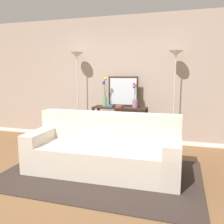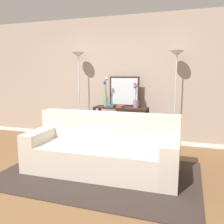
{
  "view_description": "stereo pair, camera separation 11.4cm",
  "coord_description": "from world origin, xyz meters",
  "views": [
    {
      "loc": [
        1.57,
        -2.95,
        1.48
      ],
      "look_at": [
        0.35,
        1.1,
        0.82
      ],
      "focal_mm": 38.25,
      "sensor_mm": 36.0,
      "label": 1
    },
    {
      "loc": [
        1.68,
        -2.92,
        1.48
      ],
      "look_at": [
        0.35,
        1.1,
        0.82
      ],
      "focal_mm": 38.25,
      "sensor_mm": 36.0,
      "label": 2
    }
  ],
  "objects": [
    {
      "name": "ground_plane",
      "position": [
        0.0,
        0.0,
        -0.01
      ],
      "size": [
        16.0,
        16.0,
        0.02
      ],
      "primitive_type": "cube",
      "color": "brown"
    },
    {
      "name": "back_wall",
      "position": [
        0.0,
        2.26,
        1.37
      ],
      "size": [
        12.0,
        0.15,
        2.74
      ],
      "color": "white",
      "rests_on": "ground"
    },
    {
      "name": "area_rug",
      "position": [
        0.43,
        0.26,
        0.01
      ],
      "size": [
        2.92,
        1.87,
        0.01
      ],
      "color": "#332823",
      "rests_on": "ground"
    },
    {
      "name": "couch",
      "position": [
        0.43,
        0.42,
        0.31
      ],
      "size": [
        2.32,
        0.97,
        0.88
      ],
      "color": "beige",
      "rests_on": "ground"
    },
    {
      "name": "console_table",
      "position": [
        0.3,
        1.85,
        0.56
      ],
      "size": [
        1.13,
        0.37,
        0.82
      ],
      "color": "black",
      "rests_on": "ground"
    },
    {
      "name": "floor_lamp_left",
      "position": [
        -0.69,
        1.91,
        1.55
      ],
      "size": [
        0.28,
        0.28,
        1.97
      ],
      "color": "silver",
      "rests_on": "ground"
    },
    {
      "name": "floor_lamp_right",
      "position": [
        1.4,
        1.91,
        1.53
      ],
      "size": [
        0.28,
        0.28,
        1.94
      ],
      "color": "silver",
      "rests_on": "ground"
    },
    {
      "name": "wall_mirror",
      "position": [
        0.33,
        2.0,
        1.13
      ],
      "size": [
        0.65,
        0.02,
        0.63
      ],
      "color": "black",
      "rests_on": "console_table"
    },
    {
      "name": "vase_tall_flowers",
      "position": [
        -0.02,
        1.81,
        1.05
      ],
      "size": [
        0.1,
        0.1,
        0.62
      ],
      "color": "#669E6B",
      "rests_on": "console_table"
    },
    {
      "name": "vase_short_flowers",
      "position": [
        0.62,
        1.85,
        0.98
      ],
      "size": [
        0.11,
        0.13,
        0.52
      ],
      "color": "gray",
      "rests_on": "console_table"
    },
    {
      "name": "fruit_bowl",
      "position": [
        0.32,
        1.73,
        0.84
      ],
      "size": [
        0.16,
        0.16,
        0.05
      ],
      "color": "brown",
      "rests_on": "console_table"
    },
    {
      "name": "book_stack",
      "position": [
        0.1,
        1.75,
        0.84
      ],
      "size": [
        0.18,
        0.16,
        0.05
      ],
      "color": "#6B3360",
      "rests_on": "console_table"
    },
    {
      "name": "book_row_under_console",
      "position": [
        0.04,
        1.85,
        0.05
      ],
      "size": [
        0.41,
        0.17,
        0.13
      ],
      "color": "#2D2D33",
      "rests_on": "ground"
    }
  ]
}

